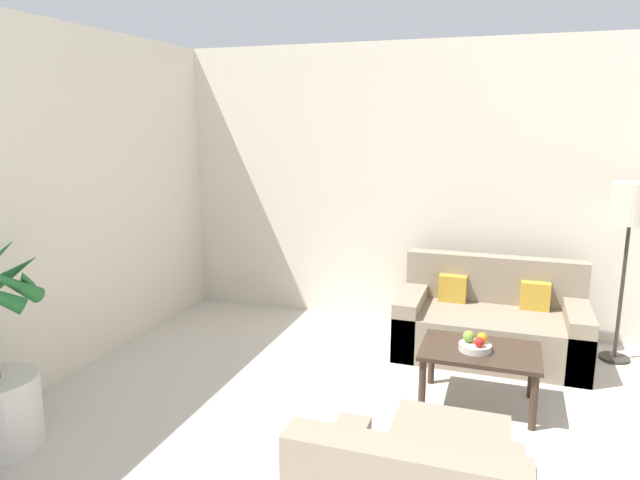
# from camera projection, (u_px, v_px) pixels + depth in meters

# --- Properties ---
(wall_back) EXTENTS (7.88, 0.06, 2.70)m
(wall_back) POSITION_uv_depth(u_px,v_px,m) (503.00, 190.00, 5.22)
(wall_back) COLOR beige
(wall_back) RESTS_ON ground_plane
(sofa_loveseat) EXTENTS (1.54, 0.84, 0.80)m
(sofa_loveseat) POSITION_uv_depth(u_px,v_px,m) (490.00, 324.00, 4.89)
(sofa_loveseat) COLOR gray
(sofa_loveseat) RESTS_ON ground_plane
(floor_lamp) EXTENTS (0.31, 0.31, 1.50)m
(floor_lamp) POSITION_uv_depth(u_px,v_px,m) (631.00, 213.00, 4.55)
(floor_lamp) COLOR #2D2823
(floor_lamp) RESTS_ON ground_plane
(coffee_table) EXTENTS (0.81, 0.56, 0.42)m
(coffee_table) POSITION_uv_depth(u_px,v_px,m) (480.00, 357.00, 3.98)
(coffee_table) COLOR #38281E
(coffee_table) RESTS_ON ground_plane
(fruit_bowl) EXTENTS (0.22, 0.22, 0.05)m
(fruit_bowl) POSITION_uv_depth(u_px,v_px,m) (475.00, 347.00, 3.94)
(fruit_bowl) COLOR beige
(fruit_bowl) RESTS_ON coffee_table
(apple_red) EXTENTS (0.07, 0.07, 0.07)m
(apple_red) POSITION_uv_depth(u_px,v_px,m) (479.00, 342.00, 3.88)
(apple_red) COLOR red
(apple_red) RESTS_ON fruit_bowl
(apple_green) EXTENTS (0.08, 0.08, 0.08)m
(apple_green) POSITION_uv_depth(u_px,v_px,m) (469.00, 336.00, 3.96)
(apple_green) COLOR olive
(apple_green) RESTS_ON fruit_bowl
(orange_fruit) EXTENTS (0.07, 0.07, 0.07)m
(orange_fruit) POSITION_uv_depth(u_px,v_px,m) (482.00, 338.00, 3.95)
(orange_fruit) COLOR orange
(orange_fruit) RESTS_ON fruit_bowl
(ottoman) EXTENTS (0.62, 0.47, 0.36)m
(ottoman) POSITION_uv_depth(u_px,v_px,m) (449.00, 457.00, 3.12)
(ottoman) COLOR gray
(ottoman) RESTS_ON ground_plane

